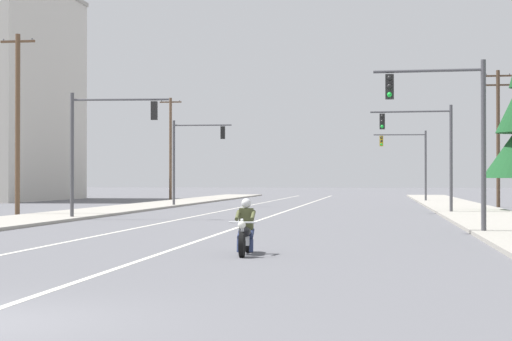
{
  "coord_description": "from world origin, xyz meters",
  "views": [
    {
      "loc": [
        5.47,
        -11.4,
        1.95
      ],
      "look_at": [
        0.81,
        21.95,
        2.3
      ],
      "focal_mm": 62.03,
      "sensor_mm": 36.0,
      "label": 1
    }
  ],
  "objects_px": {
    "traffic_signal_near_right": "(452,121)",
    "utility_pole_left_far": "(171,147)",
    "motorcycle_with_rider": "(245,232)",
    "traffic_signal_mid_left": "(190,150)",
    "utility_pole_right_far": "(498,134)",
    "traffic_signal_mid_right": "(427,142)",
    "utility_pole_left_near": "(18,121)",
    "traffic_signal_near_left": "(100,136)",
    "traffic_signal_far_right": "(411,155)"
  },
  "relations": [
    {
      "from": "traffic_signal_near_right",
      "to": "traffic_signal_far_right",
      "type": "xyz_separation_m",
      "value": [
        0.13,
        45.68,
        0.04
      ]
    },
    {
      "from": "traffic_signal_far_right",
      "to": "utility_pole_right_far",
      "type": "height_order",
      "value": "utility_pole_right_far"
    },
    {
      "from": "motorcycle_with_rider",
      "to": "utility_pole_right_far",
      "type": "bearing_deg",
      "value": 74.14
    },
    {
      "from": "traffic_signal_near_left",
      "to": "utility_pole_left_far",
      "type": "xyz_separation_m",
      "value": [
        -6.04,
        39.83,
        0.94
      ]
    },
    {
      "from": "traffic_signal_mid_right",
      "to": "utility_pole_left_far",
      "type": "xyz_separation_m",
      "value": [
        -22.27,
        30.17,
        0.96
      ]
    },
    {
      "from": "traffic_signal_near_left",
      "to": "motorcycle_with_rider",
      "type": "bearing_deg",
      "value": -61.98
    },
    {
      "from": "traffic_signal_near_right",
      "to": "traffic_signal_near_left",
      "type": "relative_size",
      "value": 1.0
    },
    {
      "from": "utility_pole_right_far",
      "to": "utility_pole_left_far",
      "type": "height_order",
      "value": "utility_pole_right_far"
    },
    {
      "from": "utility_pole_right_far",
      "to": "traffic_signal_near_right",
      "type": "bearing_deg",
      "value": -100.19
    },
    {
      "from": "traffic_signal_near_right",
      "to": "utility_pole_left_far",
      "type": "relative_size",
      "value": 0.64
    },
    {
      "from": "utility_pole_left_near",
      "to": "traffic_signal_near_right",
      "type": "bearing_deg",
      "value": -30.81
    },
    {
      "from": "motorcycle_with_rider",
      "to": "traffic_signal_mid_right",
      "type": "distance_m",
      "value": 29.44
    },
    {
      "from": "traffic_signal_mid_right",
      "to": "utility_pole_left_far",
      "type": "distance_m",
      "value": 37.51
    },
    {
      "from": "traffic_signal_mid_right",
      "to": "utility_pole_right_far",
      "type": "xyz_separation_m",
      "value": [
        5.59,
        12.84,
        1.1
      ]
    },
    {
      "from": "motorcycle_with_rider",
      "to": "utility_pole_left_far",
      "type": "distance_m",
      "value": 61.07
    },
    {
      "from": "motorcycle_with_rider",
      "to": "utility_pole_left_far",
      "type": "relative_size",
      "value": 0.23
    },
    {
      "from": "traffic_signal_mid_right",
      "to": "traffic_signal_far_right",
      "type": "distance_m",
      "value": 26.5
    },
    {
      "from": "traffic_signal_near_left",
      "to": "utility_pole_left_far",
      "type": "relative_size",
      "value": 0.64
    },
    {
      "from": "traffic_signal_mid_left",
      "to": "utility_pole_right_far",
      "type": "relative_size",
      "value": 0.64
    },
    {
      "from": "traffic_signal_mid_right",
      "to": "traffic_signal_near_left",
      "type": "bearing_deg",
      "value": -149.25
    },
    {
      "from": "traffic_signal_mid_left",
      "to": "utility_pole_left_far",
      "type": "distance_m",
      "value": 20.35
    },
    {
      "from": "utility_pole_right_far",
      "to": "traffic_signal_near_left",
      "type": "bearing_deg",
      "value": -134.13
    },
    {
      "from": "motorcycle_with_rider",
      "to": "traffic_signal_near_right",
      "type": "bearing_deg",
      "value": 57.37
    },
    {
      "from": "utility_pole_left_far",
      "to": "traffic_signal_mid_right",
      "type": "bearing_deg",
      "value": -53.57
    },
    {
      "from": "traffic_signal_mid_left",
      "to": "utility_pole_right_far",
      "type": "distance_m",
      "value": 21.89
    },
    {
      "from": "traffic_signal_mid_right",
      "to": "utility_pole_left_near",
      "type": "bearing_deg",
      "value": -164.24
    },
    {
      "from": "traffic_signal_mid_left",
      "to": "utility_pole_left_far",
      "type": "xyz_separation_m",
      "value": [
        -6.1,
        19.39,
        0.98
      ]
    },
    {
      "from": "traffic_signal_mid_left",
      "to": "utility_pole_left_near",
      "type": "relative_size",
      "value": 0.64
    },
    {
      "from": "traffic_signal_near_right",
      "to": "traffic_signal_mid_left",
      "type": "distance_m",
      "value": 33.97
    },
    {
      "from": "traffic_signal_near_right",
      "to": "utility_pole_left_near",
      "type": "bearing_deg",
      "value": 149.19
    },
    {
      "from": "motorcycle_with_rider",
      "to": "traffic_signal_near_right",
      "type": "xyz_separation_m",
      "value": [
        6.01,
        9.39,
        3.45
      ]
    },
    {
      "from": "traffic_signal_mid_right",
      "to": "traffic_signal_mid_left",
      "type": "relative_size",
      "value": 1.0
    },
    {
      "from": "traffic_signal_near_right",
      "to": "utility_pole_left_near",
      "type": "distance_m",
      "value": 25.38
    },
    {
      "from": "utility_pole_left_near",
      "to": "traffic_signal_mid_left",
      "type": "bearing_deg",
      "value": 71.23
    },
    {
      "from": "traffic_signal_far_right",
      "to": "utility_pole_left_far",
      "type": "relative_size",
      "value": 0.64
    },
    {
      "from": "utility_pole_right_far",
      "to": "motorcycle_with_rider",
      "type": "bearing_deg",
      "value": -105.86
    },
    {
      "from": "traffic_signal_mid_left",
      "to": "utility_pole_right_far",
      "type": "xyz_separation_m",
      "value": [
        21.76,
        2.06,
        1.12
      ]
    },
    {
      "from": "utility_pole_right_far",
      "to": "utility_pole_left_far",
      "type": "xyz_separation_m",
      "value": [
        -27.86,
        17.33,
        -0.14
      ]
    },
    {
      "from": "traffic_signal_mid_right",
      "to": "utility_pole_left_near",
      "type": "xyz_separation_m",
      "value": [
        -21.94,
        -6.19,
        0.99
      ]
    },
    {
      "from": "utility_pole_right_far",
      "to": "utility_pole_left_far",
      "type": "bearing_deg",
      "value": 148.12
    },
    {
      "from": "traffic_signal_near_left",
      "to": "utility_pole_left_far",
      "type": "height_order",
      "value": "utility_pole_left_far"
    },
    {
      "from": "motorcycle_with_rider",
      "to": "traffic_signal_near_left",
      "type": "height_order",
      "value": "traffic_signal_near_left"
    },
    {
      "from": "traffic_signal_mid_left",
      "to": "traffic_signal_far_right",
      "type": "xyz_separation_m",
      "value": [
        16.14,
        15.72,
        0.02
      ]
    },
    {
      "from": "traffic_signal_mid_left",
      "to": "traffic_signal_far_right",
      "type": "distance_m",
      "value": 22.53
    },
    {
      "from": "traffic_signal_mid_left",
      "to": "traffic_signal_far_right",
      "type": "bearing_deg",
      "value": 44.25
    },
    {
      "from": "traffic_signal_near_left",
      "to": "utility_pole_left_far",
      "type": "bearing_deg",
      "value": 98.62
    },
    {
      "from": "utility_pole_right_far",
      "to": "traffic_signal_mid_left",
      "type": "bearing_deg",
      "value": -174.6
    },
    {
      "from": "traffic_signal_near_right",
      "to": "traffic_signal_mid_left",
      "type": "height_order",
      "value": "same"
    },
    {
      "from": "motorcycle_with_rider",
      "to": "traffic_signal_far_right",
      "type": "height_order",
      "value": "traffic_signal_far_right"
    },
    {
      "from": "motorcycle_with_rider",
      "to": "utility_pole_right_far",
      "type": "relative_size",
      "value": 0.23
    }
  ]
}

